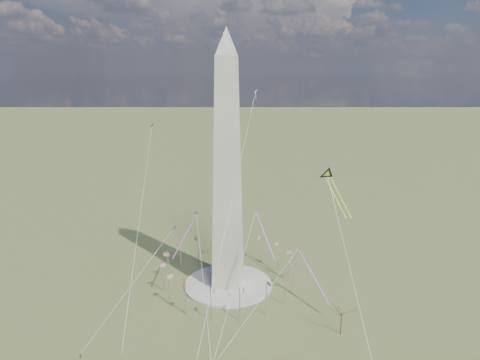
% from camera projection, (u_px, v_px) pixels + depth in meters
% --- Properties ---
extents(ground, '(2000.00, 2000.00, 0.00)m').
position_uv_depth(ground, '(228.00, 285.00, 175.77)').
color(ground, '#555F2F').
rests_on(ground, ground).
extents(plaza, '(36.00, 36.00, 0.80)m').
position_uv_depth(plaza, '(228.00, 284.00, 175.67)').
color(plaza, '#B9B8AA').
rests_on(plaza, ground).
extents(washington_monument, '(15.56, 15.56, 100.00)m').
position_uv_depth(washington_monument, '(227.00, 172.00, 163.73)').
color(washington_monument, beige).
rests_on(washington_monument, plaza).
extents(flagpole_ring, '(54.40, 54.40, 13.00)m').
position_uv_depth(flagpole_ring, '(228.00, 269.00, 173.95)').
color(flagpole_ring, silver).
rests_on(flagpole_ring, ground).
extents(tree_near, '(6.58, 6.58, 11.51)m').
position_uv_depth(tree_near, '(342.00, 312.00, 141.44)').
color(tree_near, '#3E3226').
rests_on(tree_near, ground).
extents(person_west, '(0.92, 0.79, 1.65)m').
position_uv_depth(person_west, '(81.00, 356.00, 131.07)').
color(person_west, gray).
rests_on(person_west, ground).
extents(kite_delta_black, '(13.20, 18.05, 15.31)m').
position_uv_depth(kite_delta_black, '(328.00, 177.00, 162.16)').
color(kite_delta_black, black).
rests_on(kite_delta_black, ground).
extents(kite_diamond_purple, '(2.41, 2.88, 8.43)m').
position_uv_depth(kite_diamond_purple, '(174.00, 230.00, 181.32)').
color(kite_diamond_purple, '#451C7E').
rests_on(kite_diamond_purple, ground).
extents(kite_streamer_left, '(10.33, 16.55, 12.71)m').
position_uv_depth(kite_streamer_left, '(262.00, 228.00, 153.07)').
color(kite_streamer_left, '#FB4F27').
rests_on(kite_streamer_left, ground).
extents(kite_streamer_mid, '(5.13, 18.53, 12.86)m').
position_uv_depth(kite_streamer_mid, '(188.00, 230.00, 166.41)').
color(kite_streamer_mid, '#FB4F27').
rests_on(kite_streamer_mid, ground).
extents(kite_streamer_right, '(14.02, 17.90, 14.77)m').
position_uv_depth(kite_streamer_right, '(309.00, 267.00, 161.72)').
color(kite_streamer_right, '#FB4F27').
rests_on(kite_streamer_right, ground).
extents(kite_small_red, '(1.49, 2.17, 4.54)m').
position_uv_depth(kite_small_red, '(152.00, 126.00, 200.34)').
color(kite_small_red, red).
rests_on(kite_small_red, ground).
extents(kite_small_white, '(1.47, 1.66, 4.52)m').
position_uv_depth(kite_small_white, '(256.00, 92.00, 192.45)').
color(kite_small_white, white).
rests_on(kite_small_white, ground).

